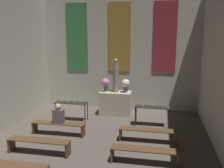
{
  "coord_description": "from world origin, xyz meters",
  "views": [
    {
      "loc": [
        1.85,
        -1.73,
        3.44
      ],
      "look_at": [
        0.0,
        7.75,
        1.5
      ],
      "focal_mm": 40.0,
      "sensor_mm": 36.0,
      "label": 1
    }
  ],
  "objects_px": {
    "flower_vase_right": "(126,84)",
    "candle_rack_left": "(71,105)",
    "person_seated": "(58,115)",
    "pew_back_right": "(148,133)",
    "flower_vase_left": "(106,83)",
    "pew_third_right": "(145,153)",
    "altar": "(116,103)",
    "candle_rack_right": "(152,109)",
    "pew_third_left": "(39,143)",
    "statue": "(116,76)",
    "pew_back_left": "(58,126)"
  },
  "relations": [
    {
      "from": "pew_back_left",
      "to": "candle_rack_left",
      "type": "bearing_deg",
      "value": 92.78
    },
    {
      "from": "altar",
      "to": "pew_third_left",
      "type": "height_order",
      "value": "altar"
    },
    {
      "from": "flower_vase_right",
      "to": "candle_rack_left",
      "type": "bearing_deg",
      "value": -151.45
    },
    {
      "from": "candle_rack_left",
      "to": "person_seated",
      "type": "bearing_deg",
      "value": -86.33
    },
    {
      "from": "pew_third_left",
      "to": "pew_third_right",
      "type": "height_order",
      "value": "same"
    },
    {
      "from": "pew_back_right",
      "to": "person_seated",
      "type": "xyz_separation_m",
      "value": [
        -3.05,
        0.0,
        0.42
      ]
    },
    {
      "from": "pew_back_right",
      "to": "person_seated",
      "type": "height_order",
      "value": "person_seated"
    },
    {
      "from": "pew_third_left",
      "to": "person_seated",
      "type": "distance_m",
      "value": 1.48
    },
    {
      "from": "statue",
      "to": "flower_vase_right",
      "type": "distance_m",
      "value": 0.54
    },
    {
      "from": "altar",
      "to": "flower_vase_left",
      "type": "relative_size",
      "value": 2.36
    },
    {
      "from": "flower_vase_right",
      "to": "statue",
      "type": "bearing_deg",
      "value": 180.0
    },
    {
      "from": "altar",
      "to": "person_seated",
      "type": "relative_size",
      "value": 1.94
    },
    {
      "from": "altar",
      "to": "candle_rack_right",
      "type": "height_order",
      "value": "altar"
    },
    {
      "from": "pew_third_left",
      "to": "pew_back_right",
      "type": "relative_size",
      "value": 1.0
    },
    {
      "from": "flower_vase_left",
      "to": "candle_rack_left",
      "type": "distance_m",
      "value": 1.76
    },
    {
      "from": "pew_third_right",
      "to": "pew_back_right",
      "type": "height_order",
      "value": "same"
    },
    {
      "from": "candle_rack_left",
      "to": "candle_rack_right",
      "type": "distance_m",
      "value": 3.22
    },
    {
      "from": "flower_vase_left",
      "to": "candle_rack_left",
      "type": "height_order",
      "value": "flower_vase_left"
    },
    {
      "from": "pew_back_left",
      "to": "person_seated",
      "type": "relative_size",
      "value": 2.68
    },
    {
      "from": "flower_vase_right",
      "to": "pew_back_right",
      "type": "height_order",
      "value": "flower_vase_right"
    },
    {
      "from": "flower_vase_right",
      "to": "candle_rack_left",
      "type": "height_order",
      "value": "flower_vase_right"
    },
    {
      "from": "altar",
      "to": "pew_third_left",
      "type": "distance_m",
      "value": 4.33
    },
    {
      "from": "candle_rack_left",
      "to": "pew_back_right",
      "type": "xyz_separation_m",
      "value": [
        3.15,
        -1.51,
        -0.34
      ]
    },
    {
      "from": "altar",
      "to": "flower_vase_right",
      "type": "bearing_deg",
      "value": 0.0
    },
    {
      "from": "candle_rack_right",
      "to": "statue",
      "type": "bearing_deg",
      "value": 145.39
    },
    {
      "from": "altar",
      "to": "flower_vase_right",
      "type": "distance_m",
      "value": 0.96
    },
    {
      "from": "altar",
      "to": "pew_third_right",
      "type": "bearing_deg",
      "value": -69.2
    },
    {
      "from": "flower_vase_right",
      "to": "altar",
      "type": "bearing_deg",
      "value": 180.0
    },
    {
      "from": "pew_back_left",
      "to": "pew_back_right",
      "type": "relative_size",
      "value": 1.0
    },
    {
      "from": "candle_rack_right",
      "to": "pew_back_left",
      "type": "distance_m",
      "value": 3.51
    },
    {
      "from": "flower_vase_left",
      "to": "pew_back_right",
      "type": "bearing_deg",
      "value": -53.05
    },
    {
      "from": "pew_third_right",
      "to": "person_seated",
      "type": "height_order",
      "value": "person_seated"
    },
    {
      "from": "flower_vase_right",
      "to": "pew_third_left",
      "type": "height_order",
      "value": "flower_vase_right"
    },
    {
      "from": "flower_vase_left",
      "to": "pew_third_right",
      "type": "distance_m",
      "value": 4.62
    },
    {
      "from": "flower_vase_left",
      "to": "pew_back_right",
      "type": "relative_size",
      "value": 0.31
    },
    {
      "from": "pew_third_right",
      "to": "pew_back_right",
      "type": "bearing_deg",
      "value": 90.0
    },
    {
      "from": "flower_vase_right",
      "to": "pew_third_left",
      "type": "xyz_separation_m",
      "value": [
        -1.97,
        -4.05,
        -1.04
      ]
    },
    {
      "from": "person_seated",
      "to": "pew_back_right",
      "type": "bearing_deg",
      "value": 0.0
    },
    {
      "from": "candle_rack_left",
      "to": "person_seated",
      "type": "relative_size",
      "value": 1.88
    },
    {
      "from": "pew_back_left",
      "to": "pew_back_right",
      "type": "xyz_separation_m",
      "value": [
        3.07,
        0.0,
        0.0
      ]
    },
    {
      "from": "flower_vase_left",
      "to": "statue",
      "type": "bearing_deg",
      "value": 0.0
    },
    {
      "from": "flower_vase_right",
      "to": "pew_third_right",
      "type": "relative_size",
      "value": 0.31
    },
    {
      "from": "flower_vase_right",
      "to": "pew_back_left",
      "type": "bearing_deg",
      "value": -126.95
    },
    {
      "from": "candle_rack_left",
      "to": "pew_third_right",
      "type": "distance_m",
      "value": 4.31
    },
    {
      "from": "pew_third_left",
      "to": "person_seated",
      "type": "xyz_separation_m",
      "value": [
        0.02,
        1.42,
        0.42
      ]
    },
    {
      "from": "person_seated",
      "to": "flower_vase_left",
      "type": "bearing_deg",
      "value": 67.62
    },
    {
      "from": "pew_third_left",
      "to": "altar",
      "type": "bearing_deg",
      "value": 69.2
    },
    {
      "from": "statue",
      "to": "flower_vase_right",
      "type": "height_order",
      "value": "statue"
    },
    {
      "from": "flower_vase_right",
      "to": "candle_rack_right",
      "type": "height_order",
      "value": "flower_vase_right"
    },
    {
      "from": "statue",
      "to": "person_seated",
      "type": "xyz_separation_m",
      "value": [
        -1.51,
        -2.62,
        -0.94
      ]
    }
  ]
}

